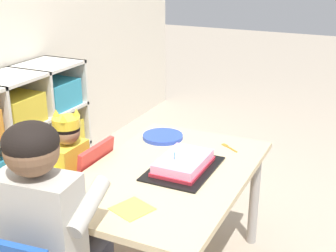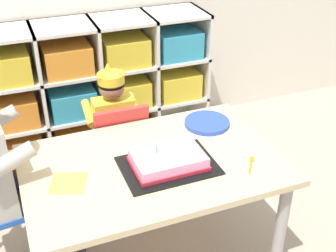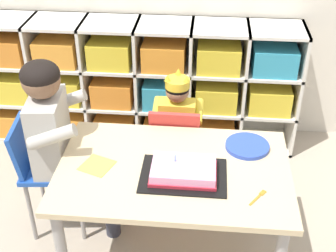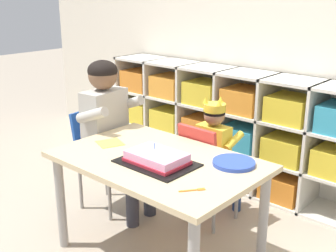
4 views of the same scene
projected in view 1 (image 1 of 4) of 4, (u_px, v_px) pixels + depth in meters
name	position (u px, v px, depth m)	size (l,w,h in m)	color
activity_table	(168.00, 186.00, 2.18)	(1.11, 0.72, 0.61)	#D1B789
classroom_chair_blue	(82.00, 193.00, 2.39)	(0.31, 0.34, 0.68)	red
child_with_crown	(63.00, 167.00, 2.40)	(0.30, 0.31, 0.84)	yellow
adult_helper_seated	(50.00, 217.00, 1.71)	(0.45, 0.43, 1.04)	#B2ADA3
birthday_cake_on_tray	(183.00, 164.00, 2.16)	(0.40, 0.28, 0.10)	black
paper_plate_stack	(163.00, 137.00, 2.53)	(0.22, 0.22, 0.02)	blue
paper_napkin_square	(132.00, 209.00, 1.83)	(0.14, 0.14, 0.00)	#F4DB4C
fork_by_napkin	(229.00, 147.00, 2.41)	(0.08, 0.11, 0.00)	orange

